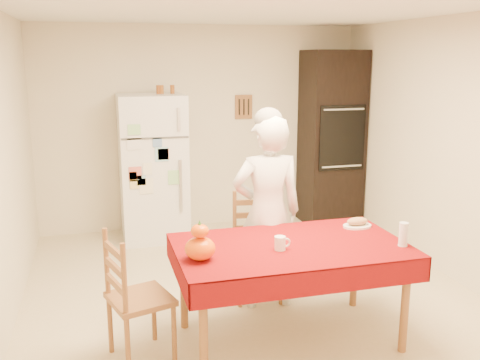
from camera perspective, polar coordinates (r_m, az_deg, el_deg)
name	(u,v)px	position (r m, az deg, el deg)	size (l,w,h in m)	color
floor	(252,296)	(4.95, 1.24, -12.26)	(4.50, 4.50, 0.00)	#C9BB91
room_shell	(252,117)	(4.51, 1.34, 6.76)	(4.02, 4.52, 2.51)	beige
refrigerator	(153,168)	(6.33, -9.26, 1.30)	(0.75, 0.74, 1.70)	white
oven_cabinet	(331,138)	(6.94, 9.72, 4.40)	(0.70, 0.62, 2.20)	black
dining_table	(290,253)	(4.00, 5.40, -7.80)	(1.70, 1.00, 0.76)	brown
chair_far	(256,241)	(4.80, 1.74, -6.53)	(0.47, 0.45, 0.95)	brown
chair_left	(131,293)	(3.87, -11.53, -11.76)	(0.50, 0.52, 0.95)	brown
seated_woman	(267,213)	(4.52, 2.93, -3.52)	(0.60, 0.40, 1.66)	silver
coffee_mug	(280,243)	(3.85, 4.29, -6.74)	(0.08, 0.08, 0.10)	white
pumpkin_lower	(200,249)	(3.66, -4.28, -7.30)	(0.21, 0.21, 0.16)	#E45D05
pumpkin_upper	(200,231)	(3.62, -4.31, -5.44)	(0.12, 0.12, 0.09)	#E65B05
wine_glass	(403,234)	(4.09, 17.03, -5.56)	(0.07, 0.07, 0.18)	white
bread_plate	(357,226)	(4.46, 12.39, -4.81)	(0.24, 0.24, 0.02)	white
bread_loaf	(357,221)	(4.45, 12.42, -4.31)	(0.18, 0.10, 0.06)	#9C7B4C
spice_jar_left	(158,90)	(6.27, -8.69, 9.52)	(0.05, 0.05, 0.10)	brown
spice_jar_mid	(162,89)	(6.28, -8.37, 9.53)	(0.05, 0.05, 0.10)	#97531B
spice_jar_right	(172,89)	(6.30, -7.23, 9.58)	(0.05, 0.05, 0.10)	brown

